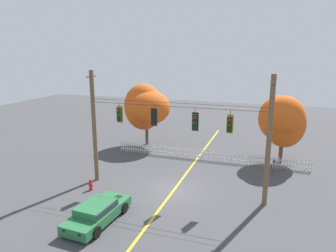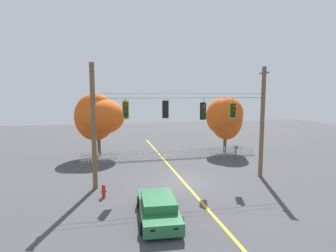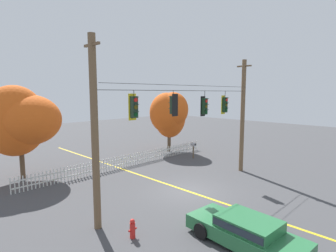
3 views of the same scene
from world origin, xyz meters
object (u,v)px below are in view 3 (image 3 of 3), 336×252
at_px(autumn_maple_mid, 170,113).
at_px(fire_hydrant, 133,229).
at_px(traffic_signal_southbound_primary, 173,105).
at_px(autumn_maple_near_fence, 22,120).
at_px(traffic_signal_eastbound_side, 225,105).
at_px(traffic_signal_northbound_secondary, 134,107).
at_px(parked_car, 246,231).
at_px(roadside_mailbox, 193,145).
at_px(traffic_signal_westbound_side, 204,106).

bearing_deg(autumn_maple_mid, fire_hydrant, -140.91).
xyz_separation_m(traffic_signal_southbound_primary, autumn_maple_near_fence, (-4.59, 9.46, -1.18)).
relative_size(autumn_maple_near_fence, fire_hydrant, 7.87).
bearing_deg(traffic_signal_eastbound_side, fire_hydrant, -169.28).
xyz_separation_m(traffic_signal_northbound_secondary, autumn_maple_near_fence, (-1.98, 9.44, -1.17)).
distance_m(parked_car, fire_hydrant, 4.38).
relative_size(traffic_signal_eastbound_side, roadside_mailbox, 1.08).
bearing_deg(traffic_signal_southbound_primary, parked_car, -105.89).
bearing_deg(traffic_signal_eastbound_side, traffic_signal_westbound_side, -180.00).
bearing_deg(traffic_signal_northbound_secondary, autumn_maple_mid, 37.49).
relative_size(traffic_signal_northbound_secondary, parked_car, 0.30).
height_order(traffic_signal_eastbound_side, autumn_maple_mid, traffic_signal_eastbound_side).
distance_m(traffic_signal_southbound_primary, fire_hydrant, 6.50).
xyz_separation_m(traffic_signal_eastbound_side, autumn_maple_mid, (3.30, 8.33, -1.18)).
distance_m(traffic_signal_westbound_side, autumn_maple_mid, 10.06).
distance_m(traffic_signal_northbound_secondary, autumn_maple_near_fence, 9.71).
distance_m(autumn_maple_near_fence, roadside_mailbox, 13.46).
distance_m(traffic_signal_northbound_secondary, fire_hydrant, 5.24).
bearing_deg(fire_hydrant, traffic_signal_westbound_side, 14.05).
bearing_deg(roadside_mailbox, fire_hydrant, -150.81).
relative_size(traffic_signal_southbound_primary, traffic_signal_westbound_side, 0.88).
height_order(traffic_signal_southbound_primary, traffic_signal_westbound_side, same).
xyz_separation_m(traffic_signal_southbound_primary, autumn_maple_mid, (8.25, 8.35, -1.33)).
height_order(autumn_maple_mid, parked_car, autumn_maple_mid).
bearing_deg(autumn_maple_mid, traffic_signal_eastbound_side, -111.61).
distance_m(traffic_signal_southbound_primary, autumn_maple_near_fence, 10.58).
bearing_deg(traffic_signal_southbound_primary, traffic_signal_westbound_side, 0.40).
bearing_deg(autumn_maple_near_fence, roadside_mailbox, -20.02).
relative_size(traffic_signal_northbound_secondary, autumn_maple_mid, 0.24).
distance_m(traffic_signal_eastbound_side, autumn_maple_near_fence, 13.46).
relative_size(autumn_maple_near_fence, parked_car, 1.36).
bearing_deg(traffic_signal_eastbound_side, traffic_signal_northbound_secondary, 180.00).
relative_size(traffic_signal_westbound_side, autumn_maple_near_fence, 0.24).
bearing_deg(traffic_signal_northbound_secondary, fire_hydrant, -131.28).
distance_m(traffic_signal_southbound_primary, autumn_maple_mid, 11.81).
distance_m(autumn_maple_near_fence, autumn_maple_mid, 12.89).
height_order(traffic_signal_southbound_primary, parked_car, traffic_signal_southbound_primary).
bearing_deg(autumn_maple_near_fence, traffic_signal_eastbound_side, -44.70).
bearing_deg(traffic_signal_northbound_secondary, parked_car, -77.59).
distance_m(traffic_signal_southbound_primary, traffic_signal_westbound_side, 2.74).
distance_m(traffic_signal_eastbound_side, fire_hydrant, 10.31).
height_order(traffic_signal_northbound_secondary, fire_hydrant, traffic_signal_northbound_secondary).
bearing_deg(traffic_signal_westbound_side, traffic_signal_northbound_secondary, 180.00).
xyz_separation_m(traffic_signal_northbound_secondary, parked_car, (1.14, -5.20, -4.50)).
relative_size(traffic_signal_southbound_primary, autumn_maple_near_fence, 0.22).
distance_m(traffic_signal_northbound_secondary, roadside_mailbox, 12.17).
relative_size(traffic_signal_southbound_primary, roadside_mailbox, 0.96).
height_order(traffic_signal_northbound_secondary, autumn_maple_near_fence, autumn_maple_near_fence).
relative_size(parked_car, fire_hydrant, 5.80).
xyz_separation_m(traffic_signal_northbound_secondary, traffic_signal_westbound_side, (5.35, -0.00, -0.15)).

